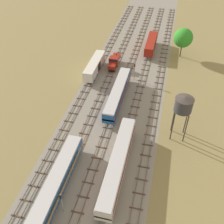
{
  "coord_description": "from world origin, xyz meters",
  "views": [
    {
      "loc": [
        10.83,
        -3.64,
        41.56
      ],
      "look_at": [
        0.0,
        41.59,
        1.5
      ],
      "focal_mm": 41.55,
      "sensor_mm": 36.0,
      "label": 1
    }
  ],
  "objects_px": {
    "passenger_coach_centre_near": "(118,162)",
    "diesel_railcar_centre_left_mid": "(118,93)",
    "shunter_loco_left_far": "(114,61)",
    "water_tower": "(184,105)",
    "diesel_railcar_left_nearest": "(57,182)",
    "signal_post_near": "(61,201)",
    "freight_boxcar_centre_farther": "(151,44)",
    "freight_boxcar_far_left_midfar": "(95,66)",
    "signal_post_nearest": "(135,70)"
  },
  "relations": [
    {
      "from": "diesel_railcar_left_nearest",
      "to": "diesel_railcar_centre_left_mid",
      "type": "xyz_separation_m",
      "value": [
        4.77,
        27.95,
        0.0
      ]
    },
    {
      "from": "signal_post_near",
      "to": "diesel_railcar_left_nearest",
      "type": "bearing_deg",
      "value": 123.77
    },
    {
      "from": "passenger_coach_centre_near",
      "to": "shunter_loco_left_far",
      "type": "distance_m",
      "value": 39.13
    },
    {
      "from": "passenger_coach_centre_near",
      "to": "signal_post_nearest",
      "type": "distance_m",
      "value": 32.39
    },
    {
      "from": "water_tower",
      "to": "freight_boxcar_centre_farther",
      "type": "bearing_deg",
      "value": 105.38
    },
    {
      "from": "diesel_railcar_centre_left_mid",
      "to": "signal_post_near",
      "type": "height_order",
      "value": "signal_post_near"
    },
    {
      "from": "diesel_railcar_centre_left_mid",
      "to": "signal_post_nearest",
      "type": "height_order",
      "value": "signal_post_nearest"
    },
    {
      "from": "diesel_railcar_left_nearest",
      "to": "signal_post_near",
      "type": "bearing_deg",
      "value": -56.23
    },
    {
      "from": "shunter_loco_left_far",
      "to": "signal_post_nearest",
      "type": "distance_m",
      "value": 9.21
    },
    {
      "from": "water_tower",
      "to": "signal_post_nearest",
      "type": "distance_m",
      "value": 24.44
    },
    {
      "from": "freight_boxcar_centre_farther",
      "to": "diesel_railcar_left_nearest",
      "type": "bearing_deg",
      "value": -99.39
    },
    {
      "from": "passenger_coach_centre_near",
      "to": "freight_boxcar_centre_farther",
      "type": "bearing_deg",
      "value": 89.99
    },
    {
      "from": "freight_boxcar_centre_farther",
      "to": "signal_post_near",
      "type": "xyz_separation_m",
      "value": [
        -7.17,
        -61.36,
        0.75
      ]
    },
    {
      "from": "passenger_coach_centre_near",
      "to": "water_tower",
      "type": "bearing_deg",
      "value": 49.3
    },
    {
      "from": "diesel_railcar_left_nearest",
      "to": "water_tower",
      "type": "height_order",
      "value": "water_tower"
    },
    {
      "from": "freight_boxcar_centre_farther",
      "to": "signal_post_near",
      "type": "height_order",
      "value": "signal_post_near"
    },
    {
      "from": "water_tower",
      "to": "signal_post_near",
      "type": "distance_m",
      "value": 29.36
    },
    {
      "from": "diesel_railcar_centre_left_mid",
      "to": "freight_boxcar_far_left_midfar",
      "type": "bearing_deg",
      "value": 128.81
    },
    {
      "from": "freight_boxcar_far_left_midfar",
      "to": "freight_boxcar_centre_farther",
      "type": "distance_m",
      "value": 22.98
    },
    {
      "from": "diesel_railcar_centre_left_mid",
      "to": "shunter_loco_left_far",
      "type": "bearing_deg",
      "value": 106.01
    },
    {
      "from": "signal_post_nearest",
      "to": "diesel_railcar_centre_left_mid",
      "type": "bearing_deg",
      "value": -102.25
    },
    {
      "from": "shunter_loco_left_far",
      "to": "signal_post_nearest",
      "type": "relative_size",
      "value": 1.64
    },
    {
      "from": "diesel_railcar_centre_left_mid",
      "to": "freight_boxcar_far_left_midfar",
      "type": "relative_size",
      "value": 1.46
    },
    {
      "from": "passenger_coach_centre_near",
      "to": "freight_boxcar_far_left_midfar",
      "type": "relative_size",
      "value": 1.57
    },
    {
      "from": "passenger_coach_centre_near",
      "to": "signal_post_near",
      "type": "bearing_deg",
      "value": -125.02
    },
    {
      "from": "diesel_railcar_centre_left_mid",
      "to": "water_tower",
      "type": "bearing_deg",
      "value": -29.97
    },
    {
      "from": "diesel_railcar_left_nearest",
      "to": "signal_post_nearest",
      "type": "bearing_deg",
      "value": 79.58
    },
    {
      "from": "diesel_railcar_centre_left_mid",
      "to": "water_tower",
      "type": "relative_size",
      "value": 1.9
    },
    {
      "from": "water_tower",
      "to": "signal_post_near",
      "type": "xyz_separation_m",
      "value": [
        -17.83,
        -22.62,
        -5.69
      ]
    },
    {
      "from": "passenger_coach_centre_near",
      "to": "signal_post_near",
      "type": "height_order",
      "value": "signal_post_near"
    },
    {
      "from": "freight_boxcar_far_left_midfar",
      "to": "water_tower",
      "type": "relative_size",
      "value": 1.3
    },
    {
      "from": "freight_boxcar_far_left_midfar",
      "to": "passenger_coach_centre_near",
      "type": "bearing_deg",
      "value": -66.65
    },
    {
      "from": "shunter_loco_left_far",
      "to": "diesel_railcar_centre_left_mid",
      "type": "bearing_deg",
      "value": -73.99
    },
    {
      "from": "freight_boxcar_centre_farther",
      "to": "water_tower",
      "type": "relative_size",
      "value": 1.3
    },
    {
      "from": "freight_boxcar_far_left_midfar",
      "to": "freight_boxcar_centre_farther",
      "type": "relative_size",
      "value": 1.0
    },
    {
      "from": "diesel_railcar_centre_left_mid",
      "to": "freight_boxcar_far_left_midfar",
      "type": "height_order",
      "value": "diesel_railcar_centre_left_mid"
    },
    {
      "from": "diesel_railcar_left_nearest",
      "to": "shunter_loco_left_far",
      "type": "bearing_deg",
      "value": 90.0
    },
    {
      "from": "signal_post_near",
      "to": "water_tower",
      "type": "bearing_deg",
      "value": 51.76
    },
    {
      "from": "passenger_coach_centre_near",
      "to": "diesel_railcar_centre_left_mid",
      "type": "height_order",
      "value": "same"
    },
    {
      "from": "freight_boxcar_far_left_midfar",
      "to": "signal_post_near",
      "type": "height_order",
      "value": "signal_post_near"
    },
    {
      "from": "passenger_coach_centre_near",
      "to": "freight_boxcar_far_left_midfar",
      "type": "height_order",
      "value": "passenger_coach_centre_near"
    },
    {
      "from": "diesel_railcar_centre_left_mid",
      "to": "freight_boxcar_centre_farther",
      "type": "bearing_deg",
      "value": 80.9
    },
    {
      "from": "passenger_coach_centre_near",
      "to": "signal_post_nearest",
      "type": "relative_size",
      "value": 4.26
    },
    {
      "from": "shunter_loco_left_far",
      "to": "freight_boxcar_centre_farther",
      "type": "distance_m",
      "value": 16.3
    },
    {
      "from": "diesel_railcar_centre_left_mid",
      "to": "diesel_railcar_left_nearest",
      "type": "bearing_deg",
      "value": -99.69
    },
    {
      "from": "signal_post_nearest",
      "to": "signal_post_near",
      "type": "relative_size",
      "value": 1.03
    },
    {
      "from": "diesel_railcar_left_nearest",
      "to": "freight_boxcar_far_left_midfar",
      "type": "bearing_deg",
      "value": 96.83
    },
    {
      "from": "passenger_coach_centre_near",
      "to": "signal_post_near",
      "type": "distance_m",
      "value": 12.49
    },
    {
      "from": "freight_boxcar_centre_farther",
      "to": "water_tower",
      "type": "xyz_separation_m",
      "value": [
        10.66,
        -38.74,
        6.43
      ]
    },
    {
      "from": "diesel_railcar_centre_left_mid",
      "to": "freight_boxcar_centre_farther",
      "type": "xyz_separation_m",
      "value": [
        4.78,
        29.84,
        -0.15
      ]
    }
  ]
}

